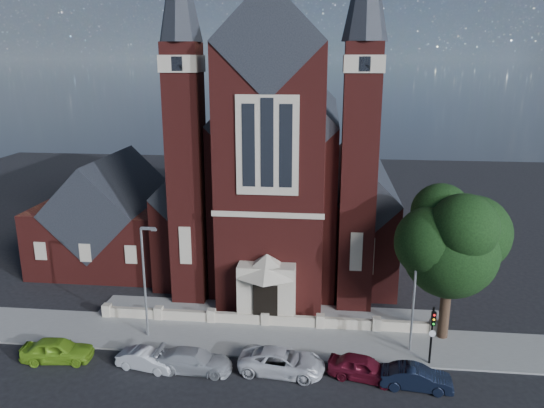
{
  "coord_description": "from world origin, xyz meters",
  "views": [
    {
      "loc": [
        4.21,
        -28.28,
        18.82
      ],
      "look_at": [
        -0.1,
        12.0,
        7.72
      ],
      "focal_mm": 35.0,
      "sensor_mm": 36.0,
      "label": 1
    }
  ],
  "objects_px": {
    "street_tree": "(453,246)",
    "car_navy": "(416,378)",
    "parish_hall": "(113,220)",
    "car_silver_b": "(194,361)",
    "street_lamp_left": "(145,276)",
    "street_lamp_right": "(416,288)",
    "car_lime_van": "(57,350)",
    "car_silver_a": "(146,360)",
    "car_dark_red": "(363,368)",
    "traffic_signal": "(432,329)",
    "church": "(285,170)",
    "car_white_suv": "(282,362)"
  },
  "relations": [
    {
      "from": "car_dark_red",
      "to": "car_silver_b",
      "type": "bearing_deg",
      "value": 104.96
    },
    {
      "from": "car_silver_a",
      "to": "car_lime_van",
      "type": "bearing_deg",
      "value": 98.04
    },
    {
      "from": "street_lamp_right",
      "to": "car_silver_a",
      "type": "height_order",
      "value": "street_lamp_right"
    },
    {
      "from": "parish_hall",
      "to": "car_dark_red",
      "type": "distance_m",
      "value": 28.84
    },
    {
      "from": "street_lamp_right",
      "to": "car_lime_van",
      "type": "relative_size",
      "value": 1.8
    },
    {
      "from": "car_silver_b",
      "to": "street_lamp_left",
      "type": "bearing_deg",
      "value": 50.71
    },
    {
      "from": "traffic_signal",
      "to": "car_white_suv",
      "type": "xyz_separation_m",
      "value": [
        -9.27,
        -1.79,
        -1.84
      ]
    },
    {
      "from": "car_white_suv",
      "to": "car_dark_red",
      "type": "bearing_deg",
      "value": -86.0
    },
    {
      "from": "traffic_signal",
      "to": "car_silver_b",
      "type": "xyz_separation_m",
      "value": [
        -14.71,
        -2.18,
        -1.89
      ]
    },
    {
      "from": "church",
      "to": "street_lamp_left",
      "type": "distance_m",
      "value": 20.84
    },
    {
      "from": "church",
      "to": "parish_hall",
      "type": "bearing_deg",
      "value": -162.84
    },
    {
      "from": "traffic_signal",
      "to": "car_silver_a",
      "type": "xyz_separation_m",
      "value": [
        -17.77,
        -2.26,
        -1.96
      ]
    },
    {
      "from": "street_tree",
      "to": "car_lime_van",
      "type": "relative_size",
      "value": 2.38
    },
    {
      "from": "street_tree",
      "to": "car_navy",
      "type": "bearing_deg",
      "value": -115.85
    },
    {
      "from": "car_silver_b",
      "to": "car_navy",
      "type": "height_order",
      "value": "car_silver_b"
    },
    {
      "from": "church",
      "to": "street_lamp_right",
      "type": "height_order",
      "value": "church"
    },
    {
      "from": "parish_hall",
      "to": "street_lamp_left",
      "type": "height_order",
      "value": "parish_hall"
    },
    {
      "from": "street_lamp_left",
      "to": "car_white_suv",
      "type": "relative_size",
      "value": 1.51
    },
    {
      "from": "street_lamp_right",
      "to": "car_dark_red",
      "type": "bearing_deg",
      "value": -134.27
    },
    {
      "from": "street_lamp_right",
      "to": "car_dark_red",
      "type": "xyz_separation_m",
      "value": [
        -3.39,
        -3.48,
        -3.87
      ]
    },
    {
      "from": "parish_hall",
      "to": "car_silver_b",
      "type": "distance_m",
      "value": 21.85
    },
    {
      "from": "street_lamp_right",
      "to": "car_silver_a",
      "type": "distance_m",
      "value": 17.74
    },
    {
      "from": "car_silver_a",
      "to": "street_lamp_right",
      "type": "bearing_deg",
      "value": -66.82
    },
    {
      "from": "parish_hall",
      "to": "street_tree",
      "type": "distance_m",
      "value": 31.27
    },
    {
      "from": "church",
      "to": "car_silver_a",
      "type": "bearing_deg",
      "value": -106.54
    },
    {
      "from": "car_silver_a",
      "to": "car_dark_red",
      "type": "bearing_deg",
      "value": -78.12
    },
    {
      "from": "church",
      "to": "street_tree",
      "type": "distance_m",
      "value": 21.38
    },
    {
      "from": "traffic_signal",
      "to": "car_silver_a",
      "type": "bearing_deg",
      "value": -172.74
    },
    {
      "from": "street_lamp_left",
      "to": "car_navy",
      "type": "height_order",
      "value": "street_lamp_left"
    },
    {
      "from": "traffic_signal",
      "to": "car_lime_van",
      "type": "distance_m",
      "value": 23.89
    },
    {
      "from": "car_lime_van",
      "to": "car_white_suv",
      "type": "bearing_deg",
      "value": -94.94
    },
    {
      "from": "car_lime_van",
      "to": "car_navy",
      "type": "relative_size",
      "value": 1.08
    },
    {
      "from": "church",
      "to": "car_dark_red",
      "type": "xyz_separation_m",
      "value": [
        6.7,
        -22.42,
        -7.45
      ]
    },
    {
      "from": "car_silver_a",
      "to": "car_silver_b",
      "type": "relative_size",
      "value": 0.79
    },
    {
      "from": "parish_hall",
      "to": "car_silver_b",
      "type": "relative_size",
      "value": 2.56
    },
    {
      "from": "street_tree",
      "to": "street_lamp_right",
      "type": "height_order",
      "value": "street_tree"
    },
    {
      "from": "church",
      "to": "car_dark_red",
      "type": "height_order",
      "value": "church"
    },
    {
      "from": "car_white_suv",
      "to": "car_silver_a",
      "type": "bearing_deg",
      "value": 98.56
    },
    {
      "from": "parish_hall",
      "to": "car_dark_red",
      "type": "height_order",
      "value": "parish_hall"
    },
    {
      "from": "church",
      "to": "car_silver_b",
      "type": "xyz_separation_m",
      "value": [
        -3.71,
        -22.7,
        -7.49
      ]
    },
    {
      "from": "church",
      "to": "traffic_signal",
      "type": "distance_m",
      "value": 23.94
    },
    {
      "from": "parish_hall",
      "to": "car_white_suv",
      "type": "height_order",
      "value": "parish_hall"
    },
    {
      "from": "car_lime_van",
      "to": "parish_hall",
      "type": "bearing_deg",
      "value": 4.64
    },
    {
      "from": "street_lamp_left",
      "to": "street_lamp_right",
      "type": "height_order",
      "value": "same"
    },
    {
      "from": "street_tree",
      "to": "car_navy",
      "type": "distance_m",
      "value": 9.04
    },
    {
      "from": "parish_hall",
      "to": "car_silver_a",
      "type": "xyz_separation_m",
      "value": [
        9.23,
        -17.84,
        -3.39
      ]
    },
    {
      "from": "traffic_signal",
      "to": "car_silver_b",
      "type": "height_order",
      "value": "traffic_signal"
    },
    {
      "from": "street_lamp_right",
      "to": "church",
      "type": "bearing_deg",
      "value": 118.04
    },
    {
      "from": "car_lime_van",
      "to": "car_white_suv",
      "type": "distance_m",
      "value": 14.47
    },
    {
      "from": "car_white_suv",
      "to": "car_dark_red",
      "type": "distance_m",
      "value": 4.97
    }
  ]
}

